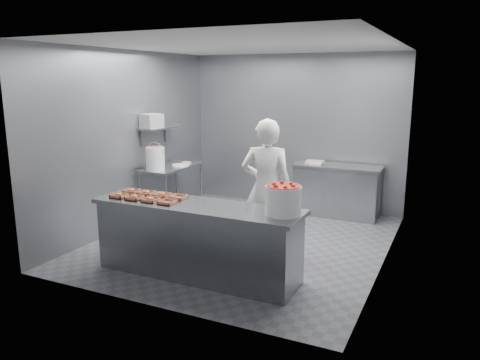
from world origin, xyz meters
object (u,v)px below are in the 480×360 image
object	(u,v)px
tray_7	(179,197)
tray_4	(132,191)
tray_2	(151,200)
tray_6	(163,195)
back_counter	(336,190)
tray_5	(147,193)
prep_table	(172,184)
tray_3	(167,202)
tray_0	(119,195)
glaze_bucket	(155,158)
tray_1	(135,197)
strawberry_tub	(283,199)
appliance	(151,121)
worker	(266,188)
service_counter	(197,240)

from	to	relation	value
tray_7	tray_4	bearing A→B (deg)	-180.00
tray_7	tray_2	bearing A→B (deg)	-133.69
tray_2	tray_6	bearing A→B (deg)	90.00
tray_7	back_counter	bearing A→B (deg)	68.58
back_counter	tray_4	distance (m)	3.71
tray_4	tray_5	size ratio (longest dim) A/B	1.00
prep_table	tray_3	bearing A→B (deg)	-57.46
tray_3	tray_4	world-z (taller)	tray_4
back_counter	tray_6	world-z (taller)	tray_6
back_counter	tray_0	xyz separation A→B (m)	(-1.95, -3.38, 0.47)
prep_table	glaze_bucket	world-z (taller)	glaze_bucket
tray_4	tray_6	distance (m)	0.48
tray_0	tray_3	bearing A→B (deg)	0.00
tray_6	tray_7	xyz separation A→B (m)	(0.24, 0.00, -0.00)
prep_table	tray_4	size ratio (longest dim) A/B	6.40
tray_2	glaze_bucket	xyz separation A→B (m)	(-1.08, 1.64, 0.18)
tray_4	tray_7	xyz separation A→B (m)	(0.72, 0.00, -0.00)
tray_2	tray_3	world-z (taller)	tray_2
tray_0	tray_6	size ratio (longest dim) A/B	1.00
tray_1	strawberry_tub	bearing A→B (deg)	4.87
tray_1	tray_2	xyz separation A→B (m)	(0.24, 0.00, 0.00)
tray_4	appliance	distance (m)	1.89
worker	tray_6	bearing A→B (deg)	26.87
tray_6	tray_0	bearing A→B (deg)	-152.07
prep_table	tray_1	world-z (taller)	tray_1
worker	back_counter	bearing A→B (deg)	-112.26
tray_7	appliance	distance (m)	2.29
tray_3	tray_4	xyz separation A→B (m)	(-0.72, 0.25, 0.00)
prep_table	tray_4	distance (m)	1.95
tray_2	tray_7	xyz separation A→B (m)	(0.24, 0.25, -0.00)
service_counter	back_counter	size ratio (longest dim) A/B	1.73
appliance	tray_2	bearing A→B (deg)	-42.36
strawberry_tub	worker	bearing A→B (deg)	121.41
prep_table	tray_3	xyz separation A→B (m)	(1.33, -2.08, 0.33)
back_counter	tray_5	xyz separation A→B (m)	(-1.71, -3.12, 0.47)
tray_6	tray_7	world-z (taller)	tray_6
tray_6	appliance	bearing A→B (deg)	128.88
prep_table	glaze_bucket	xyz separation A→B (m)	(-0.00, -0.44, 0.51)
service_counter	tray_2	xyz separation A→B (m)	(-0.57, -0.13, 0.47)
tray_7	strawberry_tub	size ratio (longest dim) A/B	0.47
tray_0	tray_1	size ratio (longest dim) A/B	1.00
glaze_bucket	appliance	distance (m)	0.63
tray_3	tray_6	bearing A→B (deg)	133.69
tray_6	service_counter	bearing A→B (deg)	-12.63
tray_7	strawberry_tub	xyz separation A→B (m)	(1.40, -0.09, 0.15)
back_counter	tray_6	distance (m)	3.48
prep_table	tray_1	bearing A→B (deg)	-67.93
tray_3	strawberry_tub	xyz separation A→B (m)	(1.40, 0.16, 0.15)
appliance	service_counter	bearing A→B (deg)	-29.78
tray_1	strawberry_tub	world-z (taller)	strawberry_tub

